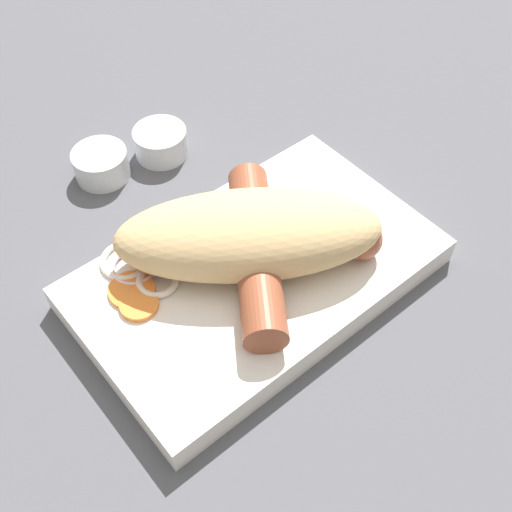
% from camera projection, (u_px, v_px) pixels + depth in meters
% --- Properties ---
extents(ground_plane, '(3.00, 3.00, 0.00)m').
position_uv_depth(ground_plane, '(256.00, 283.00, 0.50)').
color(ground_plane, '#4C4C51').
extents(food_tray, '(0.27, 0.16, 0.02)m').
position_uv_depth(food_tray, '(256.00, 274.00, 0.49)').
color(food_tray, silver).
rests_on(food_tray, ground_plane).
extents(bread_roll, '(0.21, 0.18, 0.05)m').
position_uv_depth(bread_roll, '(252.00, 232.00, 0.47)').
color(bread_roll, tan).
rests_on(bread_roll, food_tray).
extents(sausage, '(0.16, 0.15, 0.03)m').
position_uv_depth(sausage, '(257.00, 247.00, 0.47)').
color(sausage, brown).
rests_on(sausage, food_tray).
extents(pickled_veggies, '(0.06, 0.08, 0.01)m').
position_uv_depth(pickled_veggies, '(137.00, 277.00, 0.47)').
color(pickled_veggies, orange).
rests_on(pickled_veggies, food_tray).
extents(condiment_cup_near, '(0.05, 0.05, 0.03)m').
position_uv_depth(condiment_cup_near, '(161.00, 144.00, 0.59)').
color(condiment_cup_near, silver).
rests_on(condiment_cup_near, ground_plane).
extents(condiment_cup_far, '(0.05, 0.05, 0.03)m').
position_uv_depth(condiment_cup_far, '(101.00, 165.00, 0.57)').
color(condiment_cup_far, silver).
rests_on(condiment_cup_far, ground_plane).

